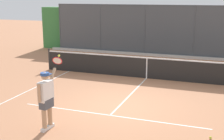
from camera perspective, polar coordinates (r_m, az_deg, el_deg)
name	(u,v)px	position (r m, az deg, el deg)	size (l,w,h in m)	color
ground_plane	(119,107)	(10.42, 1.24, -6.78)	(60.00, 60.00, 0.00)	#B27551
court_line_markings	(106,119)	(9.41, -1.05, -9.05)	(7.84, 8.58, 0.01)	white
fence_backdrop	(171,32)	(19.54, 10.76, 6.86)	(17.78, 1.37, 3.09)	#474C51
tennis_net	(147,68)	(13.86, 6.44, 0.45)	(10.08, 0.09, 1.07)	#2D2D2D
tennis_player	(46,96)	(8.63, -12.03, -4.78)	(0.40, 1.39, 1.92)	silver
tennis_ball_by_sideline	(211,138)	(8.60, 17.72, -11.81)	(0.07, 0.07, 0.07)	#C1D138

